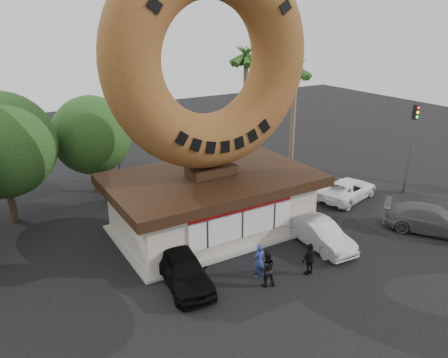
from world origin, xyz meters
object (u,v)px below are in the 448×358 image
Objects in this scene: person_center at (267,269)px; car_grey at (432,219)px; traffic_signal at (412,138)px; car_silver at (320,234)px; person_right at (310,259)px; person_left at (259,261)px; car_white at (348,189)px; car_black at (184,270)px; donut_shop at (212,201)px; street_lamp at (118,122)px; giant_donut at (210,59)px.

car_grey is (11.03, -0.51, -0.11)m from person_center.
traffic_signal is 3.54× the size of person_center.
person_center is 0.40× the size of car_silver.
person_right is at bearing -166.49° from person_center.
person_left is 11.38m from car_white.
donut_shop is at bearing 54.80° from car_black.
car_white is (10.42, 4.58, -0.18)m from person_left.
car_black is at bearing 178.84° from car_silver.
donut_shop is 2.52× the size of car_black.
donut_shop is at bearing 112.21° from car_grey.
street_lamp is at bearing -88.90° from person_left.
person_center reaches higher than person_left.
traffic_signal is 1.18× the size of car_grey.
car_black is (-3.79, -4.12, -8.64)m from giant_donut.
street_lamp is 20.95m from car_grey.
donut_shop is at bearing 171.90° from traffic_signal.
traffic_signal is at bearing 14.28° from car_black.
street_lamp is 16.13m from car_silver.
car_silver is (7.65, -0.49, -0.04)m from car_black.
car_grey is (-3.63, -4.59, -3.12)m from traffic_signal.
street_lamp is 1.85× the size of car_silver.
person_right is at bearing -15.23° from car_black.
donut_shop reaches higher than car_white.
person_center is at bearing -159.44° from car_silver.
person_center is 0.39× the size of car_black.
giant_donut is 10.11m from person_left.
traffic_signal is at bearing -143.48° from person_center.
donut_shop is 1.00× the size of giant_donut.
person_center is 4.76m from car_silver.
person_right is at bearing -139.29° from car_silver.
street_lamp is at bearing 90.98° from car_grey.
street_lamp reaches higher than person_left.
person_right is (-12.39, -4.37, -3.07)m from traffic_signal.
car_white is at bearing -160.02° from person_left.
giant_donut is at bearing -75.21° from person_center.
person_right reaches higher than car_black.
giant_donut is 1.84× the size of traffic_signal.
car_white is at bearing -4.45° from donut_shop.
traffic_signal is at bearing -164.12° from person_right.
person_center is (-0.10, -0.72, 0.01)m from person_left.
person_right is at bearing -75.79° from donut_shop.
person_center reaches higher than car_black.
car_silver is at bearing -174.09° from person_left.
person_right is 0.31× the size of car_grey.
donut_shop is at bearing 132.59° from car_silver.
giant_donut reaches higher than car_silver.
giant_donut is 2.52× the size of car_black.
giant_donut is at bearing 54.91° from car_black.
person_center is 11.78m from car_white.
car_silver is (3.86, -4.59, -1.05)m from donut_shop.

